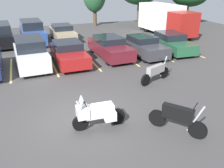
{
  "coord_description": "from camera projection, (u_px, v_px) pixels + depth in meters",
  "views": [
    {
      "loc": [
        -1.86,
        -8.58,
        5.31
      ],
      "look_at": [
        1.6,
        0.65,
        1.0
      ],
      "focal_mm": 38.99,
      "sensor_mm": 36.0,
      "label": 1
    }
  ],
  "objects": [
    {
      "name": "car_charcoal",
      "position": [
        144.0,
        46.0,
        17.9
      ],
      "size": [
        2.08,
        4.36,
        1.41
      ],
      "color": "#38383D",
      "rests_on": "ground"
    },
    {
      "name": "parking_stripes",
      "position": [
        33.0,
        67.0,
        15.77
      ],
      "size": [
        23.77,
        4.71,
        0.01
      ],
      "color": "#EAE066",
      "rests_on": "ground"
    },
    {
      "name": "box_truck",
      "position": [
        166.0,
        19.0,
        24.2
      ],
      "size": [
        2.75,
        7.12,
        2.9
      ],
      "color": "#A51E19",
      "rests_on": "ground"
    },
    {
      "name": "motorcycle_second",
      "position": [
        178.0,
        118.0,
        8.91
      ],
      "size": [
        1.44,
        1.83,
        1.33
      ],
      "color": "black",
      "rests_on": "ground"
    },
    {
      "name": "motorcycle_touring",
      "position": [
        97.0,
        113.0,
        9.17
      ],
      "size": [
        2.08,
        0.99,
        1.36
      ],
      "color": "black",
      "rests_on": "ground"
    },
    {
      "name": "car_white",
      "position": [
        31.0,
        53.0,
        15.44
      ],
      "size": [
        2.04,
        4.33,
        1.86
      ],
      "color": "white",
      "rests_on": "ground"
    },
    {
      "name": "car_green",
      "position": [
        172.0,
        42.0,
        18.93
      ],
      "size": [
        2.07,
        4.54,
        1.4
      ],
      "color": "#235638",
      "rests_on": "ground"
    },
    {
      "name": "ground",
      "position": [
        82.0,
        118.0,
        10.11
      ],
      "size": [
        44.0,
        44.0,
        0.1
      ],
      "primitive_type": "cube",
      "color": "#423F3F"
    },
    {
      "name": "car_red",
      "position": [
        69.0,
        53.0,
        16.24
      ],
      "size": [
        1.93,
        4.58,
        1.43
      ],
      "color": "maroon",
      "rests_on": "ground"
    },
    {
      "name": "car_far_black",
      "position": [
        0.0,
        35.0,
        20.44
      ],
      "size": [
        2.25,
        4.7,
        1.84
      ],
      "color": "black",
      "rests_on": "ground"
    },
    {
      "name": "motorcycle_third",
      "position": [
        156.0,
        72.0,
        13.34
      ],
      "size": [
        2.18,
        1.01,
        1.3
      ],
      "color": "black",
      "rests_on": "ground"
    },
    {
      "name": "car_far_blue",
      "position": [
        32.0,
        32.0,
        21.19
      ],
      "size": [
        2.03,
        4.78,
        1.95
      ],
      "color": "#2D519E",
      "rests_on": "ground"
    },
    {
      "name": "car_far_tan",
      "position": [
        63.0,
        33.0,
        22.19
      ],
      "size": [
        1.84,
        4.43,
        1.42
      ],
      "color": "tan",
      "rests_on": "ground"
    },
    {
      "name": "car_maroon",
      "position": [
        110.0,
        47.0,
        17.54
      ],
      "size": [
        2.05,
        4.85,
        1.46
      ],
      "color": "maroon",
      "rests_on": "ground"
    }
  ]
}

